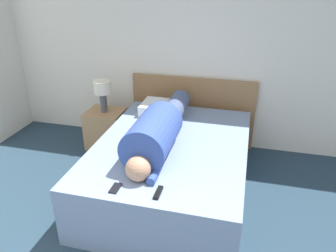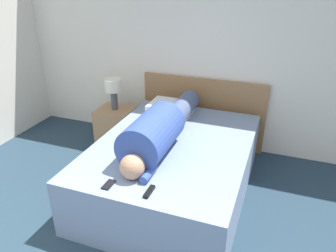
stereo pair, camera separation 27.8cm
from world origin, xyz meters
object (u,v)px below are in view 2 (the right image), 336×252
Objects in this scene: pillow_near_headboard at (171,108)px; table_lamp at (113,88)px; nightstand at (116,126)px; bed at (173,167)px; tv_remote at (149,192)px; cell_phone at (109,185)px; person_lying at (160,129)px.

table_lamp is at bearing 177.64° from pillow_near_headboard.
nightstand is at bearing 177.64° from pillow_near_headboard.
bed is 12.92× the size of tv_remote.
pillow_near_headboard is 3.73× the size of cell_phone.
table_lamp reaches higher than pillow_near_headboard.
table_lamp is 2.65× the size of tv_remote.
tv_remote is at bearing -74.36° from person_lying.
tv_remote is at bearing 3.59° from cell_phone.
nightstand is (-1.04, 0.72, -0.04)m from bed.
person_lying is (-0.11, -0.08, 0.44)m from bed.
bed is 1.27m from nightstand.
bed reaches higher than nightstand.
person_lying reaches higher than cell_phone.
person_lying is 0.77m from cell_phone.
bed is at bearing 73.53° from cell_phone.
pillow_near_headboard reaches higher than tv_remote.
nightstand is 0.85m from pillow_near_headboard.
pillow_near_headboard reaches higher than nightstand.
table_lamp is (-1.04, 0.72, 0.48)m from bed.
cell_phone reaches higher than bed.
person_lying is at bearing 79.79° from cell_phone.
nightstand is 1.32m from person_lying.
pillow_near_headboard is (-0.28, 0.69, 0.34)m from bed.
tv_remote is at bearing -53.39° from nightstand.
tv_remote is 1.15× the size of cell_phone.
person_lying reaches higher than nightstand.
nightstand is 3.20× the size of tv_remote.
cell_phone is (0.03, -1.51, -0.05)m from pillow_near_headboard.
bed is 0.86m from tv_remote.
person_lying reaches higher than bed.
cell_phone is at bearing -100.21° from person_lying.
bed is at bearing 35.79° from person_lying.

